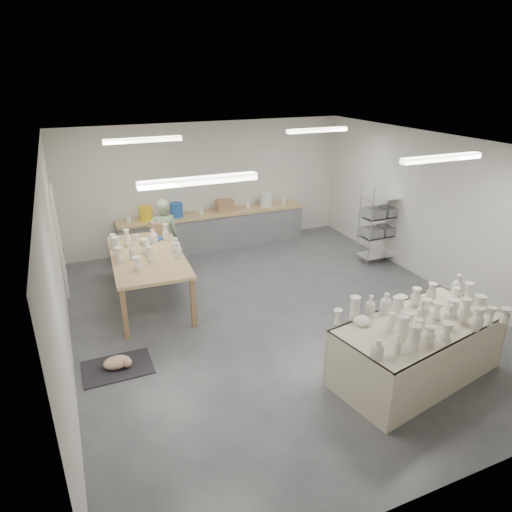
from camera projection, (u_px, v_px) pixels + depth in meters
name	position (u px, v px, depth m)	size (l,w,h in m)	color
room	(273.00, 204.00, 7.50)	(8.00, 8.02, 3.00)	#424449
back_counter	(213.00, 229.00, 11.19)	(4.60, 0.60, 1.24)	tan
wire_shelf	(380.00, 223.00, 10.26)	(0.88, 0.48, 1.80)	silver
drying_table	(418.00, 347.00, 6.46)	(2.65, 1.63, 1.25)	olive
work_table	(147.00, 252.00, 8.51)	(1.40, 2.60, 1.32)	tan
rug	(118.00, 367.00, 6.78)	(1.00, 0.70, 0.02)	black
cat	(118.00, 362.00, 6.74)	(0.46, 0.39, 0.17)	white
potter	(164.00, 238.00, 9.54)	(0.62, 0.40, 1.69)	gray
red_stool	(164.00, 258.00, 9.98)	(0.43, 0.43, 0.32)	#B21928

